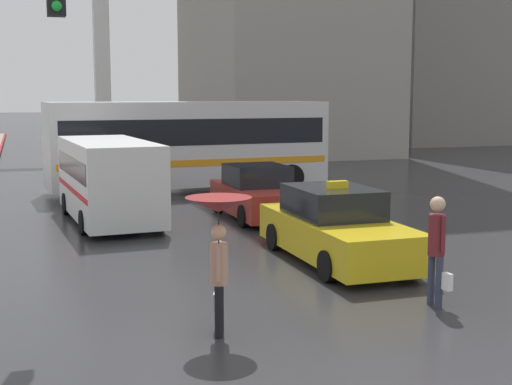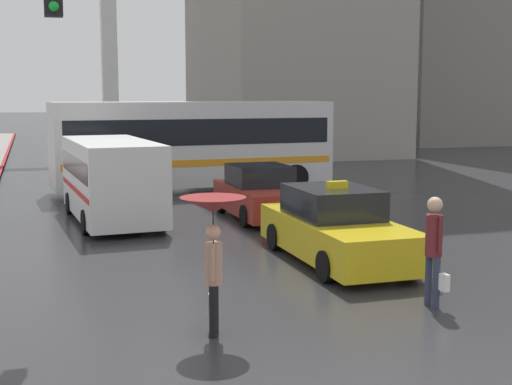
% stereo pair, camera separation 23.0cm
% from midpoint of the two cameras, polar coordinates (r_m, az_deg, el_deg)
% --- Properties ---
extents(ground_plane, '(300.00, 300.00, 0.00)m').
position_cam_midpoint_polar(ground_plane, '(9.08, 10.10, -14.83)').
color(ground_plane, '#2D2D30').
extents(taxi, '(1.91, 4.75, 1.71)m').
position_cam_midpoint_polar(taxi, '(15.09, 5.95, -2.85)').
color(taxi, gold).
rests_on(taxi, ground_plane).
extents(sedan_red, '(1.91, 4.11, 1.50)m').
position_cam_midpoint_polar(sedan_red, '(20.34, -0.12, -0.12)').
color(sedan_red, '#A52D23').
rests_on(sedan_red, ground_plane).
extents(ambulance_van, '(2.37, 5.72, 2.25)m').
position_cam_midpoint_polar(ambulance_van, '(20.07, -12.04, 1.24)').
color(ambulance_van, silver).
rests_on(ambulance_van, ground_plane).
extents(city_bus, '(10.21, 3.18, 3.25)m').
position_cam_midpoint_polar(city_bus, '(26.09, -5.60, 4.06)').
color(city_bus, silver).
rests_on(city_bus, ground_plane).
extents(pedestrian_with_umbrella, '(0.96, 0.96, 2.04)m').
position_cam_midpoint_polar(pedestrian_with_umbrella, '(10.21, -3.65, -2.67)').
color(pedestrian_with_umbrella, black).
rests_on(pedestrian_with_umbrella, ground_plane).
extents(pedestrian_man, '(0.29, 0.56, 1.84)m').
position_cam_midpoint_polar(pedestrian_man, '(12.06, 13.75, -3.99)').
color(pedestrian_man, '#2D3347').
rests_on(pedestrian_man, ground_plane).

